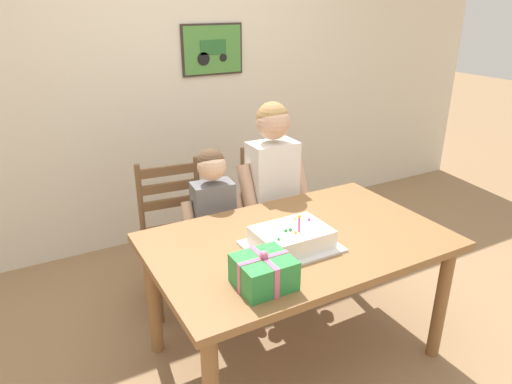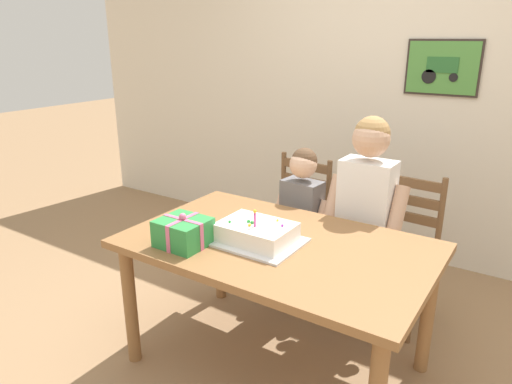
{
  "view_description": "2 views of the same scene",
  "coord_description": "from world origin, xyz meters",
  "px_view_note": "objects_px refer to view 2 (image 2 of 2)",
  "views": [
    {
      "loc": [
        -1.22,
        -1.75,
        1.87
      ],
      "look_at": [
        -0.15,
        0.18,
        0.96
      ],
      "focal_mm": 32.68,
      "sensor_mm": 36.0,
      "label": 1
    },
    {
      "loc": [
        1.08,
        -1.84,
        1.71
      ],
      "look_at": [
        -0.17,
        0.06,
        0.95
      ],
      "focal_mm": 32.63,
      "sensor_mm": 36.0,
      "label": 2
    }
  ],
  "objects_px": {
    "birthday_cake": "(256,234)",
    "gift_box_red_large": "(183,232)",
    "dining_table": "(277,258)",
    "child_older": "(366,204)",
    "chair_left": "(293,223)",
    "child_younger": "(302,212)",
    "chair_right": "(398,248)"
  },
  "relations": [
    {
      "from": "chair_left",
      "to": "birthday_cake",
      "type": "bearing_deg",
      "value": -72.5
    },
    {
      "from": "dining_table",
      "to": "gift_box_red_large",
      "type": "height_order",
      "value": "gift_box_red_large"
    },
    {
      "from": "child_younger",
      "to": "birthday_cake",
      "type": "bearing_deg",
      "value": -80.93
    },
    {
      "from": "gift_box_red_large",
      "to": "chair_left",
      "type": "height_order",
      "value": "chair_left"
    },
    {
      "from": "gift_box_red_large",
      "to": "chair_right",
      "type": "relative_size",
      "value": 0.26
    },
    {
      "from": "child_older",
      "to": "chair_left",
      "type": "bearing_deg",
      "value": 160.93
    },
    {
      "from": "gift_box_red_large",
      "to": "chair_left",
      "type": "relative_size",
      "value": 0.26
    },
    {
      "from": "dining_table",
      "to": "birthday_cake",
      "type": "xyz_separation_m",
      "value": [
        -0.09,
        -0.06,
        0.14
      ]
    },
    {
      "from": "dining_table",
      "to": "child_older",
      "type": "bearing_deg",
      "value": 70.77
    },
    {
      "from": "birthday_cake",
      "to": "chair_right",
      "type": "distance_m",
      "value": 1.06
    },
    {
      "from": "birthday_cake",
      "to": "child_older",
      "type": "xyz_separation_m",
      "value": [
        0.31,
        0.7,
        0.01
      ]
    },
    {
      "from": "dining_table",
      "to": "birthday_cake",
      "type": "bearing_deg",
      "value": -143.36
    },
    {
      "from": "chair_right",
      "to": "child_younger",
      "type": "xyz_separation_m",
      "value": [
        -0.57,
        -0.2,
        0.18
      ]
    },
    {
      "from": "child_older",
      "to": "child_younger",
      "type": "relative_size",
      "value": 1.22
    },
    {
      "from": "birthday_cake",
      "to": "chair_right",
      "type": "height_order",
      "value": "birthday_cake"
    },
    {
      "from": "birthday_cake",
      "to": "gift_box_red_large",
      "type": "bearing_deg",
      "value": -142.22
    },
    {
      "from": "chair_left",
      "to": "child_younger",
      "type": "relative_size",
      "value": 0.86
    },
    {
      "from": "dining_table",
      "to": "child_older",
      "type": "xyz_separation_m",
      "value": [
        0.22,
        0.63,
        0.15
      ]
    },
    {
      "from": "birthday_cake",
      "to": "gift_box_red_large",
      "type": "height_order",
      "value": "birthday_cake"
    },
    {
      "from": "chair_left",
      "to": "child_older",
      "type": "distance_m",
      "value": 0.7
    },
    {
      "from": "gift_box_red_large",
      "to": "child_older",
      "type": "distance_m",
      "value": 1.09
    },
    {
      "from": "child_younger",
      "to": "gift_box_red_large",
      "type": "bearing_deg",
      "value": -100.69
    },
    {
      "from": "child_younger",
      "to": "chair_right",
      "type": "bearing_deg",
      "value": 19.53
    },
    {
      "from": "child_older",
      "to": "birthday_cake",
      "type": "bearing_deg",
      "value": -113.77
    },
    {
      "from": "chair_left",
      "to": "chair_right",
      "type": "bearing_deg",
      "value": 0.01
    },
    {
      "from": "birthday_cake",
      "to": "chair_left",
      "type": "relative_size",
      "value": 0.48
    },
    {
      "from": "chair_right",
      "to": "birthday_cake",
      "type": "bearing_deg",
      "value": -117.22
    },
    {
      "from": "chair_right",
      "to": "child_younger",
      "type": "relative_size",
      "value": 0.86
    },
    {
      "from": "chair_left",
      "to": "child_older",
      "type": "height_order",
      "value": "child_older"
    },
    {
      "from": "child_older",
      "to": "child_younger",
      "type": "height_order",
      "value": "child_older"
    },
    {
      "from": "chair_right",
      "to": "dining_table",
      "type": "bearing_deg",
      "value": -114.26
    },
    {
      "from": "chair_left",
      "to": "child_younger",
      "type": "height_order",
      "value": "child_younger"
    }
  ]
}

